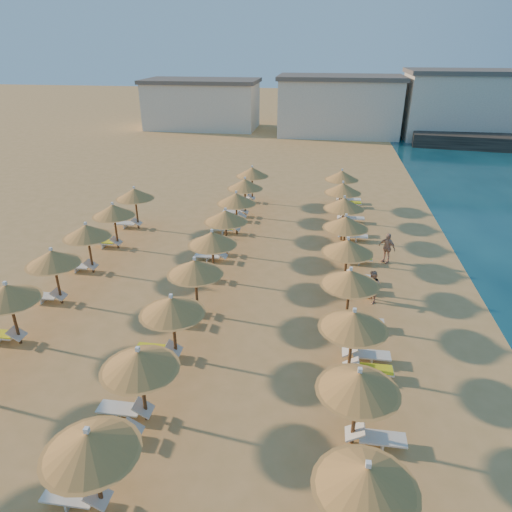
% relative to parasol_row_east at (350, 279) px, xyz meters
% --- Properties ---
extents(ground, '(220.00, 220.00, 0.00)m').
position_rel_parasol_row_east_xyz_m(ground, '(-3.47, -0.26, -2.32)').
color(ground, tan).
rests_on(ground, ground).
extents(hotel_blocks, '(50.02, 11.29, 8.10)m').
position_rel_parasol_row_east_xyz_m(hotel_blocks, '(0.40, 45.78, 1.38)').
color(hotel_blocks, silver).
rests_on(hotel_blocks, ground).
extents(parasol_row_east, '(2.47, 34.34, 2.85)m').
position_rel_parasol_row_east_xyz_m(parasol_row_east, '(0.00, 0.00, 0.00)').
color(parasol_row_east, brown).
rests_on(parasol_row_east, ground).
extents(parasol_row_west, '(2.47, 34.34, 2.85)m').
position_rel_parasol_row_east_xyz_m(parasol_row_west, '(-6.56, 0.00, 0.00)').
color(parasol_row_west, brown).
rests_on(parasol_row_west, ground).
extents(parasol_row_inland, '(2.47, 21.59, 2.85)m').
position_rel_parasol_row_east_xyz_m(parasol_row_inland, '(-13.14, 0.00, 0.00)').
color(parasol_row_inland, brown).
rests_on(parasol_row_inland, ground).
extents(loungers, '(16.36, 33.36, 0.66)m').
position_rel_parasol_row_east_xyz_m(loungers, '(-5.07, -0.05, -1.98)').
color(loungers, silver).
rests_on(loungers, ground).
extents(beachgoer_b, '(0.84, 0.94, 1.60)m').
position_rel_parasol_row_east_xyz_m(beachgoer_b, '(1.23, 2.23, -1.52)').
color(beachgoer_b, tan).
rests_on(beachgoer_b, ground).
extents(beachgoer_c, '(1.06, 0.95, 1.73)m').
position_rel_parasol_row_east_xyz_m(beachgoer_c, '(2.37, 6.76, -1.46)').
color(beachgoer_c, tan).
rests_on(beachgoer_c, ground).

